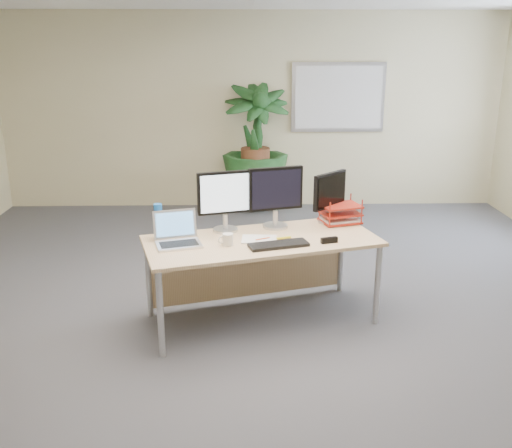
{
  "coord_description": "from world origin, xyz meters",
  "views": [
    {
      "loc": [
        -0.15,
        -4.08,
        2.28
      ],
      "look_at": [
        -0.04,
        0.35,
        0.87
      ],
      "focal_mm": 40.0,
      "sensor_mm": 36.0,
      "label": 1
    }
  ],
  "objects_px": {
    "monitor_left": "(225,197)",
    "laptop": "(177,236)",
    "desk": "(258,252)",
    "floor_plant": "(255,158)",
    "monitor_right": "(276,193)"
  },
  "relations": [
    {
      "from": "desk",
      "to": "floor_plant",
      "type": "relative_size",
      "value": 1.37
    },
    {
      "from": "monitor_left",
      "to": "laptop",
      "type": "relative_size",
      "value": 1.24
    },
    {
      "from": "monitor_left",
      "to": "floor_plant",
      "type": "bearing_deg",
      "value": 83.88
    },
    {
      "from": "floor_plant",
      "to": "monitor_left",
      "type": "distance_m",
      "value": 3.15
    },
    {
      "from": "desk",
      "to": "laptop",
      "type": "bearing_deg",
      "value": -164.55
    },
    {
      "from": "floor_plant",
      "to": "monitor_right",
      "type": "xyz_separation_m",
      "value": [
        0.1,
        -3.03,
        0.29
      ]
    },
    {
      "from": "floor_plant",
      "to": "monitor_left",
      "type": "relative_size",
      "value": 2.88
    },
    {
      "from": "desk",
      "to": "monitor_right",
      "type": "distance_m",
      "value": 0.53
    },
    {
      "from": "monitor_left",
      "to": "laptop",
      "type": "xyz_separation_m",
      "value": [
        -0.38,
        -0.3,
        -0.24
      ]
    },
    {
      "from": "desk",
      "to": "monitor_right",
      "type": "xyz_separation_m",
      "value": [
        0.16,
        0.21,
        0.46
      ]
    },
    {
      "from": "desk",
      "to": "floor_plant",
      "type": "xyz_separation_m",
      "value": [
        0.06,
        3.25,
        0.17
      ]
    },
    {
      "from": "monitor_left",
      "to": "monitor_right",
      "type": "xyz_separation_m",
      "value": [
        0.43,
        0.09,
        0.01
      ]
    },
    {
      "from": "monitor_left",
      "to": "laptop",
      "type": "distance_m",
      "value": 0.54
    },
    {
      "from": "floor_plant",
      "to": "laptop",
      "type": "height_order",
      "value": "floor_plant"
    },
    {
      "from": "desk",
      "to": "laptop",
      "type": "xyz_separation_m",
      "value": [
        -0.66,
        -0.18,
        0.22
      ]
    }
  ]
}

